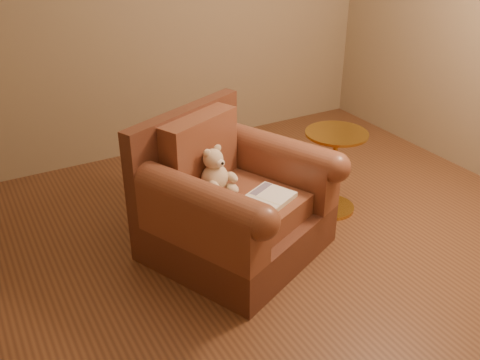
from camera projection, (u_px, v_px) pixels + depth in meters
floor at (292, 253)px, 3.52m from camera, size 4.00×4.00×0.00m
armchair at (231, 203)px, 3.41m from camera, size 1.28×1.26×0.89m
teddy_bear at (216, 174)px, 3.34m from camera, size 0.22×0.25×0.30m
guidebook at (263, 202)px, 3.23m from camera, size 0.47×0.39×0.03m
side_table at (334, 169)px, 3.86m from camera, size 0.44×0.44×0.62m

